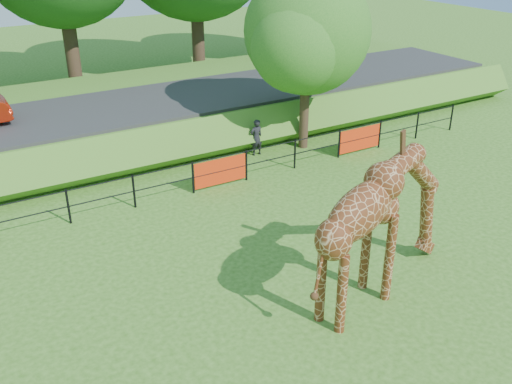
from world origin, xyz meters
The scene contains 7 objects.
ground centered at (0.00, 0.00, 0.00)m, with size 90.00×90.00×0.00m, color #315E17.
giraffe centered at (3.49, 0.81, 1.77)m, with size 4.95×0.91×3.53m, color #582912, non-canonical shape.
perimeter_fence centered at (0.00, 8.00, 0.55)m, with size 28.07×0.10×1.10m, color black, non-canonical shape.
embankment centered at (0.00, 15.50, 0.65)m, with size 40.00×9.00×1.30m, color #315E17.
road centered at (0.00, 14.00, 1.36)m, with size 40.00×5.00×0.12m, color #2A2A2C.
visitor centered at (5.49, 9.83, 0.70)m, with size 0.51×0.33×1.40m, color black.
tree_east centered at (7.60, 9.63, 4.28)m, with size 5.40×4.71×6.76m.
Camera 1 is at (-4.90, -7.48, 8.12)m, focal length 40.00 mm.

